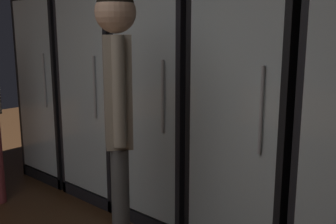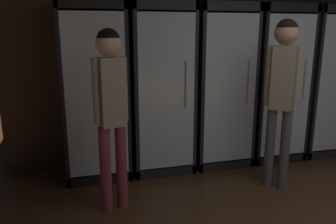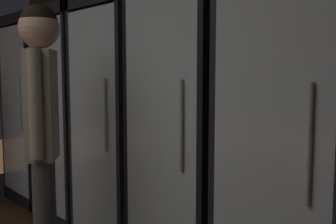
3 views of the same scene
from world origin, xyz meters
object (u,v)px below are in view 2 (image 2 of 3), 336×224
at_px(cooler_left, 159,90).
at_px(shopper_near, 111,100).
at_px(cooler_far_left, 94,93).
at_px(cooler_far_right, 320,83).
at_px(cooler_right, 271,85).
at_px(cooler_center, 218,87).
at_px(shopper_far, 282,82).

bearing_deg(cooler_left, shopper_near, -126.14).
distance_m(cooler_far_left, cooler_far_right, 2.93).
xyz_separation_m(cooler_right, cooler_far_right, (0.73, -0.00, 0.00)).
distance_m(cooler_center, shopper_near, 1.63).
xyz_separation_m(cooler_far_left, shopper_far, (1.77, -0.86, 0.17)).
xyz_separation_m(cooler_center, cooler_right, (0.73, 0.00, -0.00)).
bearing_deg(cooler_far_left, cooler_far_right, 0.01).
bearing_deg(shopper_far, cooler_center, 109.33).
distance_m(cooler_far_left, shopper_near, 0.89).
relative_size(cooler_far_left, cooler_right, 1.00).
distance_m(cooler_center, cooler_far_right, 1.46).
height_order(cooler_center, shopper_near, cooler_center).
height_order(cooler_right, shopper_near, cooler_right).
height_order(cooler_left, cooler_right, same).
height_order(cooler_far_left, cooler_center, same).
xyz_separation_m(cooler_far_left, cooler_left, (0.73, -0.00, -0.00)).
distance_m(cooler_far_right, shopper_near, 2.97).
relative_size(cooler_left, shopper_near, 1.17).
bearing_deg(cooler_right, cooler_far_left, -179.98).
bearing_deg(shopper_near, cooler_far_left, 96.05).
distance_m(cooler_far_right, shopper_far, 1.46).
bearing_deg(cooler_left, cooler_far_left, 179.92).
relative_size(shopper_near, shopper_far, 0.95).
bearing_deg(cooler_far_right, cooler_far_left, -179.99).
height_order(cooler_far_right, shopper_near, cooler_far_right).
height_order(cooler_far_left, cooler_right, same).
distance_m(cooler_left, cooler_center, 0.73).
relative_size(cooler_far_left, cooler_center, 1.00).
height_order(cooler_left, shopper_near, cooler_left).
xyz_separation_m(cooler_left, cooler_far_right, (2.20, 0.00, 0.00)).
bearing_deg(cooler_far_right, cooler_right, 179.99).
distance_m(cooler_right, shopper_far, 0.98).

